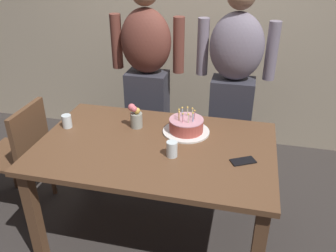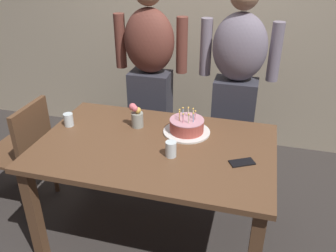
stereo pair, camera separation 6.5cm
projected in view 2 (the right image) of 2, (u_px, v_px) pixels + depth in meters
ground_plane at (157, 231)px, 2.60m from camera, size 10.00×10.00×0.00m
back_wall at (202, 11)px, 3.32m from camera, size 5.20×0.10×2.60m
dining_table at (155, 157)px, 2.30m from camera, size 1.50×0.96×0.74m
birthday_cake at (187, 127)px, 2.38m from camera, size 0.32×0.32×0.17m
water_glass_near at (69, 120)px, 2.47m from camera, size 0.07×0.07×0.09m
water_glass_far at (171, 149)px, 2.12m from camera, size 0.07×0.07×0.10m
cell_phone at (242, 162)px, 2.07m from camera, size 0.16×0.13×0.01m
flower_vase at (137, 116)px, 2.44m from camera, size 0.09×0.08×0.18m
person_man_bearded at (150, 77)px, 2.96m from camera, size 0.61×0.27×1.66m
person_woman_cardigan at (236, 86)px, 2.80m from camera, size 0.61×0.27×1.66m
dining_chair at (24, 148)px, 2.65m from camera, size 0.42×0.42×0.87m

